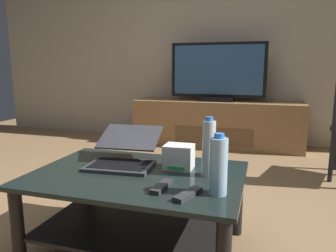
# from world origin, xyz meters

# --- Properties ---
(ground_plane) EXTENTS (7.68, 7.68, 0.00)m
(ground_plane) POSITION_xyz_m (0.00, 0.00, 0.00)
(ground_plane) COLOR olive
(back_wall) EXTENTS (6.40, 0.12, 2.80)m
(back_wall) POSITION_xyz_m (0.00, 2.46, 1.40)
(back_wall) COLOR #B2A38C
(back_wall) RESTS_ON ground
(coffee_table) EXTENTS (1.04, 0.72, 0.42)m
(coffee_table) POSITION_xyz_m (-0.01, -0.25, 0.29)
(coffee_table) COLOR black
(coffee_table) RESTS_ON ground
(media_cabinet) EXTENTS (1.99, 0.51, 0.54)m
(media_cabinet) POSITION_xyz_m (0.03, 2.13, 0.27)
(media_cabinet) COLOR olive
(media_cabinet) RESTS_ON ground
(television) EXTENTS (1.11, 0.20, 0.68)m
(television) POSITION_xyz_m (0.03, 2.11, 0.87)
(television) COLOR black
(television) RESTS_ON media_cabinet
(laptop) EXTENTS (0.37, 0.43, 0.18)m
(laptop) POSITION_xyz_m (-0.14, -0.14, 0.47)
(laptop) COLOR #333338
(laptop) RESTS_ON coffee_table
(router_box) EXTENTS (0.15, 0.12, 0.13)m
(router_box) POSITION_xyz_m (0.17, -0.13, 0.48)
(router_box) COLOR white
(router_box) RESTS_ON coffee_table
(water_bottle_near) EXTENTS (0.06, 0.06, 0.29)m
(water_bottle_near) POSITION_xyz_m (0.33, -0.19, 0.55)
(water_bottle_near) COLOR silver
(water_bottle_near) RESTS_ON coffee_table
(water_bottle_far) EXTENTS (0.08, 0.08, 0.26)m
(water_bottle_far) POSITION_xyz_m (0.41, -0.41, 0.54)
(water_bottle_far) COLOR #99C6E5
(water_bottle_far) RESTS_ON coffee_table
(cell_phone) EXTENTS (0.11, 0.15, 0.01)m
(cell_phone) POSITION_xyz_m (0.34, -0.04, 0.42)
(cell_phone) COLOR black
(cell_phone) RESTS_ON coffee_table
(tv_remote) EXTENTS (0.09, 0.17, 0.02)m
(tv_remote) POSITION_xyz_m (0.30, -0.47, 0.43)
(tv_remote) COLOR #2D2D30
(tv_remote) RESTS_ON coffee_table
(soundbar_remote) EXTENTS (0.06, 0.16, 0.02)m
(soundbar_remote) POSITION_xyz_m (0.17, -0.42, 0.43)
(soundbar_remote) COLOR #2D2D30
(soundbar_remote) RESTS_ON coffee_table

